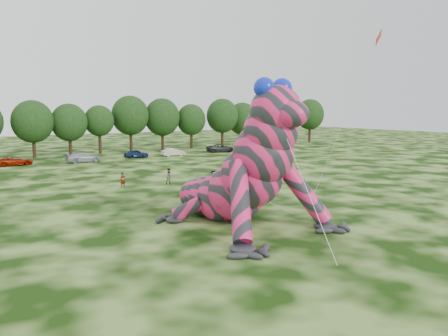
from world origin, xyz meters
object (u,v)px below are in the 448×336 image
at_px(flying_kite, 374,49).
at_px(car_7, 247,147).
at_px(tree_15, 263,123).
at_px(spectator_2, 260,159).
at_px(inflatable_gecko, 224,151).
at_px(tree_16, 282,123).
at_px(tree_17, 310,121).
at_px(spectator_0, 123,180).
at_px(tree_7, 33,129).
at_px(tree_11, 162,124).
at_px(car_6, 221,148).
at_px(car_4, 136,154).
at_px(tree_9, 99,130).
at_px(car_3, 83,157).
at_px(car_5, 173,152).
at_px(tree_8, 70,130).
at_px(car_2, 16,161).
at_px(spectator_3, 236,162).
at_px(tree_14, 242,124).
at_px(spectator_1, 169,176).
at_px(tree_13, 222,123).
at_px(tree_12, 191,126).
at_px(spectator_5, 213,180).
at_px(tree_10, 131,124).

distance_m(flying_kite, car_7, 47.00).
distance_m(tree_15, spectator_2, 37.21).
relative_size(inflatable_gecko, tree_16, 2.15).
bearing_deg(tree_17, spectator_0, -150.11).
xyz_separation_m(tree_7, spectator_2, (25.43, -27.92, -3.83)).
height_order(tree_11, car_6, tree_11).
distance_m(tree_17, spectator_0, 68.75).
distance_m(tree_11, car_4, 14.91).
bearing_deg(tree_15, tree_9, -179.35).
height_order(inflatable_gecko, car_3, inflatable_gecko).
bearing_deg(car_5, tree_9, 39.85).
bearing_deg(tree_8, car_2, -137.31).
bearing_deg(tree_8, spectator_3, -62.34).
bearing_deg(tree_14, tree_16, 3.10).
bearing_deg(tree_8, tree_14, 2.64).
xyz_separation_m(flying_kite, spectator_1, (-11.36, 16.86, -12.28)).
bearing_deg(car_6, spectator_0, 143.30).
bearing_deg(tree_9, tree_17, -0.77).
xyz_separation_m(car_6, car_7, (5.24, -1.21, 0.03)).
bearing_deg(car_3, car_6, -88.88).
xyz_separation_m(flying_kite, tree_13, (18.41, 52.30, -8.09)).
bearing_deg(spectator_2, tree_17, -97.87).
xyz_separation_m(tree_8, tree_13, (31.35, 0.14, 0.59)).
bearing_deg(tree_16, spectator_0, -145.15).
bearing_deg(spectator_1, tree_12, 72.61).
xyz_separation_m(tree_11, spectator_5, (-13.70, -41.07, -4.12)).
relative_size(flying_kite, car_5, 3.75).
relative_size(tree_9, car_3, 1.67).
xyz_separation_m(tree_15, tree_16, (6.97, 1.60, -0.13)).
bearing_deg(tree_12, tree_10, 176.20).
relative_size(tree_9, tree_15, 0.90).
bearing_deg(tree_17, car_6, -164.33).
height_order(flying_kite, car_3, flying_kite).
distance_m(tree_13, spectator_5, 48.46).
height_order(car_3, car_4, car_3).
bearing_deg(tree_14, car_6, -139.55).
relative_size(car_5, spectator_2, 2.24).
xyz_separation_m(tree_12, spectator_5, (-19.92, -40.62, -3.57)).
xyz_separation_m(car_4, spectator_0, (-11.59, -25.30, 0.13)).
xyz_separation_m(tree_17, car_6, (-31.15, -8.73, -4.42)).
height_order(flying_kite, tree_16, flying_kite).
distance_m(tree_8, tree_9, 5.30).
distance_m(tree_8, car_2, 14.05).
bearing_deg(car_7, spectator_1, 128.24).
height_order(tree_14, car_6, tree_14).
bearing_deg(car_6, tree_9, 75.86).
bearing_deg(car_3, spectator_5, -172.57).
height_order(tree_8, tree_9, tree_8).
xyz_separation_m(tree_15, car_6, (-17.67, -9.84, -4.09)).
xyz_separation_m(tree_12, spectator_3, (-9.27, -29.30, -3.60)).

